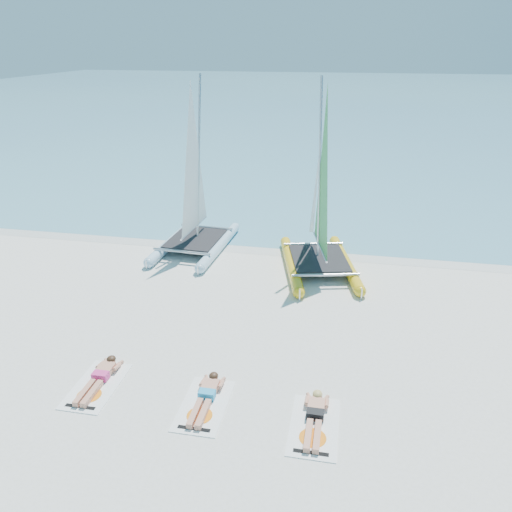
# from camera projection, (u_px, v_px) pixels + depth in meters

# --- Properties ---
(ground) EXTENTS (140.00, 140.00, 0.00)m
(ground) POSITION_uv_depth(u_px,v_px,m) (245.00, 320.00, 14.34)
(ground) COLOR white
(ground) RESTS_ON ground
(sea) EXTENTS (140.00, 115.00, 0.01)m
(sea) POSITION_uv_depth(u_px,v_px,m) (337.00, 97.00, 71.10)
(sea) COLOR #7AC7CB
(sea) RESTS_ON ground
(wet_sand_strip) EXTENTS (140.00, 1.40, 0.01)m
(wet_sand_strip) POSITION_uv_depth(u_px,v_px,m) (275.00, 248.00, 19.30)
(wet_sand_strip) COLOR silver
(wet_sand_strip) RESTS_ON ground
(catamaran_blue) EXTENTS (2.57, 4.92, 6.54)m
(catamaran_blue) POSITION_uv_depth(u_px,v_px,m) (194.00, 199.00, 18.66)
(catamaran_blue) COLOR #BBDBF5
(catamaran_blue) RESTS_ON ground
(catamaran_yellow) EXTENTS (3.36, 5.31, 6.58)m
(catamaran_yellow) POSITION_uv_depth(u_px,v_px,m) (319.00, 208.00, 17.22)
(catamaran_yellow) COLOR yellow
(catamaran_yellow) RESTS_ON ground
(towel_a) EXTENTS (1.00, 1.85, 0.02)m
(towel_a) POSITION_uv_depth(u_px,v_px,m) (97.00, 386.00, 11.62)
(towel_a) COLOR white
(towel_a) RESTS_ON ground
(sunbather_a) EXTENTS (0.37, 1.73, 0.26)m
(sunbather_a) POSITION_uv_depth(u_px,v_px,m) (100.00, 377.00, 11.75)
(sunbather_a) COLOR tan
(sunbather_a) RESTS_ON towel_a
(towel_b) EXTENTS (1.00, 1.85, 0.02)m
(towel_b) POSITION_uv_depth(u_px,v_px,m) (204.00, 405.00, 11.00)
(towel_b) COLOR white
(towel_b) RESTS_ON ground
(sunbather_b) EXTENTS (0.37, 1.73, 0.26)m
(sunbather_b) POSITION_uv_depth(u_px,v_px,m) (206.00, 396.00, 11.13)
(sunbather_b) COLOR tan
(sunbather_b) RESTS_ON towel_b
(towel_c) EXTENTS (1.00, 1.85, 0.02)m
(towel_c) POSITION_uv_depth(u_px,v_px,m) (314.00, 426.00, 10.40)
(towel_c) COLOR white
(towel_c) RESTS_ON ground
(sunbather_c) EXTENTS (0.37, 1.73, 0.26)m
(sunbather_c) POSITION_uv_depth(u_px,v_px,m) (315.00, 416.00, 10.53)
(sunbather_c) COLOR tan
(sunbather_c) RESTS_ON towel_c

